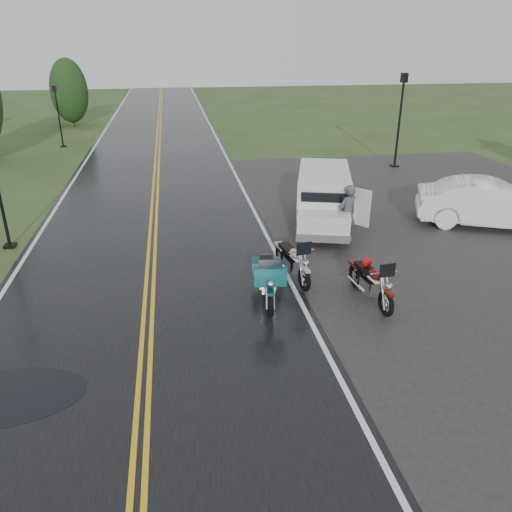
{
  "coord_description": "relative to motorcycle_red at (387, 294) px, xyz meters",
  "views": [
    {
      "loc": [
        0.84,
        -9.62,
        6.2
      ],
      "look_at": [
        2.8,
        2.0,
        1.0
      ],
      "focal_mm": 35.0,
      "sensor_mm": 36.0,
      "label": 1
    }
  ],
  "objects": [
    {
      "name": "tree_left_far",
      "position": [
        -11.91,
        30.17,
        1.41
      ],
      "size": [
        2.68,
        2.68,
        4.13
      ],
      "primitive_type": null,
      "color": "#1E3D19",
      "rests_on": "ground"
    },
    {
      "name": "van_white",
      "position": [
        -0.79,
        5.2,
        0.31
      ],
      "size": [
        3.12,
        5.22,
        1.93
      ],
      "primitive_type": null,
      "rotation": [
        0.0,
        0.0,
        -0.28
      ],
      "color": "silver",
      "rests_on": "ground"
    },
    {
      "name": "road",
      "position": [
        -5.61,
        9.9,
        -0.63
      ],
      "size": [
        8.0,
        100.0,
        0.04
      ],
      "primitive_type": "cube",
      "color": "black",
      "rests_on": "ground"
    },
    {
      "name": "lamp_post_far_right",
      "position": [
        6.53,
        14.23,
        1.67
      ],
      "size": [
        0.4,
        0.4,
        4.65
      ],
      "primitive_type": null,
      "color": "black",
      "rests_on": "ground"
    },
    {
      "name": "person_at_van",
      "position": [
        0.61,
        4.67,
        0.32
      ],
      "size": [
        0.84,
        0.72,
        1.94
      ],
      "primitive_type": "imported",
      "rotation": [
        0.0,
        0.0,
        3.57
      ],
      "color": "#45464A",
      "rests_on": "ground"
    },
    {
      "name": "ground",
      "position": [
        -5.61,
        -0.1,
        -0.65
      ],
      "size": [
        120.0,
        120.0,
        0.0
      ],
      "primitive_type": "plane",
      "color": "#2D471E",
      "rests_on": "ground"
    },
    {
      "name": "parking_pad",
      "position": [
        5.39,
        4.9,
        -0.64
      ],
      "size": [
        14.0,
        24.0,
        0.03
      ],
      "primitive_type": "cube",
      "color": "black",
      "rests_on": "ground"
    },
    {
      "name": "sedan_white",
      "position": [
        6.09,
        5.37,
        0.16
      ],
      "size": [
        5.2,
        3.52,
        1.62
      ],
      "primitive_type": "imported",
      "rotation": [
        0.0,
        0.0,
        1.17
      ],
      "color": "silver",
      "rests_on": "ground"
    },
    {
      "name": "lamp_post_far_left",
      "position": [
        -11.33,
        22.42,
        1.16
      ],
      "size": [
        0.31,
        0.31,
        3.63
      ],
      "primitive_type": null,
      "color": "black",
      "rests_on": "ground"
    },
    {
      "name": "motorcycle_red",
      "position": [
        0.0,
        0.0,
        0.0
      ],
      "size": [
        1.02,
        2.27,
        1.3
      ],
      "primitive_type": null,
      "rotation": [
        0.0,
        0.0,
        0.1
      ],
      "color": "#590E0A",
      "rests_on": "ground"
    },
    {
      "name": "motorcycle_teal",
      "position": [
        -2.72,
        0.45,
        0.06
      ],
      "size": [
        1.17,
        2.5,
        1.42
      ],
      "primitive_type": null,
      "rotation": [
        0.0,
        0.0,
        -0.13
      ],
      "color": "#05383A",
      "rests_on": "ground"
    },
    {
      "name": "motorcycle_silver",
      "position": [
        -1.59,
        1.56,
        0.01
      ],
      "size": [
        1.17,
        2.33,
        1.32
      ],
      "primitive_type": null,
      "rotation": [
        0.0,
        0.0,
        0.17
      ],
      "color": "#ACADB4",
      "rests_on": "ground"
    }
  ]
}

